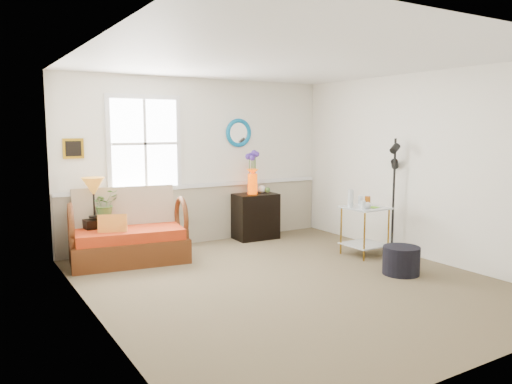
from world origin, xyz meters
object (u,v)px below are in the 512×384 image
loveseat (128,226)px  cabinet (255,216)px  side_table (365,231)px  ottoman (401,260)px  lamp_stand (96,240)px  floor_lamp (393,196)px

loveseat → cabinet: 2.27m
cabinet → side_table: size_ratio=1.06×
cabinet → ottoman: bearing=-76.4°
lamp_stand → ottoman: bearing=-40.5°
ottoman → side_table: bearing=74.3°
side_table → ottoman: side_table is taller
ottoman → lamp_stand: bearing=139.5°
floor_lamp → ottoman: (-0.71, -0.83, -0.66)m
floor_lamp → side_table: bearing=155.5°
loveseat → side_table: bearing=-16.7°
loveseat → ottoman: bearing=-32.1°
loveseat → ottoman: (2.75, -2.36, -0.32)m
cabinet → floor_lamp: bearing=-54.0°
side_table → floor_lamp: size_ratio=0.42×
lamp_stand → ottoman: 4.10m
cabinet → loveseat: bearing=-168.6°
lamp_stand → floor_lamp: (3.83, -1.83, 0.55)m
cabinet → floor_lamp: (1.22, -1.87, 0.47)m
ottoman → loveseat: bearing=139.3°
lamp_stand → side_table: (3.38, -1.72, 0.06)m
lamp_stand → cabinet: 2.61m
floor_lamp → ottoman: floor_lamp is taller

